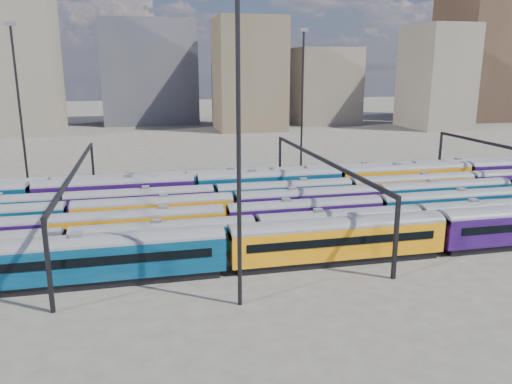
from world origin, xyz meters
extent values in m
plane|color=#46413B|center=(0.00, 0.00, 0.00)|extent=(500.00, 500.00, 0.00)
cube|color=black|center=(-16.27, -15.00, 0.39)|extent=(20.94, 2.72, 0.77)
cube|color=#042C47|center=(-16.27, -15.00, 2.37)|extent=(22.04, 3.20, 3.20)
cylinder|color=#4C4C51|center=(-16.27, -15.00, 3.97)|extent=(22.04, 3.20, 3.20)
cube|color=black|center=(-16.27, -16.62, 2.75)|extent=(19.40, 0.06, 0.83)
cube|color=black|center=(-16.27, -13.38, 2.75)|extent=(19.40, 0.06, 0.83)
cube|color=slate|center=(-16.27, -15.00, 4.82)|extent=(1.10, 0.99, 0.39)
cube|color=black|center=(6.38, -15.00, 0.39)|extent=(20.94, 2.72, 0.77)
cube|color=#C07107|center=(6.38, -15.00, 2.37)|extent=(22.04, 3.20, 3.20)
cylinder|color=#4C4C51|center=(6.38, -15.00, 3.97)|extent=(22.04, 3.20, 3.20)
cube|color=black|center=(6.38, -16.62, 2.75)|extent=(19.40, 0.06, 0.83)
cube|color=black|center=(6.38, -13.38, 2.75)|extent=(19.40, 0.06, 0.83)
cube|color=slate|center=(6.38, -15.00, 4.82)|extent=(1.10, 0.99, 0.39)
cube|color=black|center=(-10.54, -10.00, 0.33)|extent=(17.67, 2.29, 0.65)
cube|color=#042C47|center=(-10.54, -10.00, 2.00)|extent=(18.61, 2.70, 2.70)
cylinder|color=#4C4C51|center=(-10.54, -10.00, 3.35)|extent=(18.61, 2.70, 2.70)
cube|color=black|center=(-10.54, -11.37, 2.32)|extent=(16.37, 0.06, 0.70)
cube|color=black|center=(-10.54, -8.63, 2.32)|extent=(16.37, 0.06, 0.70)
cube|color=slate|center=(-10.54, -10.00, 4.07)|extent=(0.93, 0.84, 0.33)
cube|color=black|center=(8.66, -10.00, 0.33)|extent=(17.67, 2.29, 0.65)
cube|color=#1E083C|center=(8.66, -10.00, 2.00)|extent=(18.61, 2.70, 2.70)
cylinder|color=#4C4C51|center=(8.66, -10.00, 3.35)|extent=(18.61, 2.70, 2.70)
cube|color=black|center=(8.66, -11.37, 2.32)|extent=(16.37, 0.06, 0.70)
cube|color=black|center=(8.66, -8.63, 2.32)|extent=(16.37, 0.06, 0.70)
cube|color=slate|center=(8.66, -10.00, 4.07)|extent=(0.93, 0.84, 0.33)
cube|color=black|center=(27.87, -10.00, 0.33)|extent=(17.67, 2.29, 0.65)
cube|color=#1E083C|center=(27.87, -10.00, 2.00)|extent=(18.61, 2.70, 2.70)
cylinder|color=#4C4C51|center=(27.87, -10.00, 3.35)|extent=(18.61, 2.70, 2.70)
cube|color=black|center=(27.87, -11.37, 2.32)|extent=(16.37, 0.06, 0.70)
cube|color=black|center=(27.87, -8.63, 2.32)|extent=(16.37, 0.06, 0.70)
cube|color=slate|center=(27.87, -10.00, 4.07)|extent=(0.93, 0.84, 0.33)
cube|color=black|center=(-13.05, -5.00, 0.33)|extent=(17.76, 2.30, 0.65)
cube|color=#C07107|center=(-13.05, -5.00, 2.01)|extent=(18.70, 2.71, 2.71)
cylinder|color=#4C4C51|center=(-13.05, -5.00, 3.37)|extent=(18.70, 2.71, 2.71)
cube|color=black|center=(-13.05, -6.38, 2.34)|extent=(16.45, 0.06, 0.70)
cube|color=black|center=(-13.05, -3.62, 2.34)|extent=(16.45, 0.06, 0.70)
cube|color=slate|center=(-13.05, -5.00, 4.09)|extent=(0.93, 0.84, 0.33)
cube|color=black|center=(6.25, -5.00, 0.33)|extent=(17.76, 2.30, 0.65)
cube|color=#1E083C|center=(6.25, -5.00, 2.01)|extent=(18.70, 2.71, 2.71)
cylinder|color=#4C4C51|center=(6.25, -5.00, 3.37)|extent=(18.70, 2.71, 2.71)
cube|color=black|center=(6.25, -6.38, 2.34)|extent=(16.45, 0.06, 0.70)
cube|color=black|center=(6.25, -3.62, 2.34)|extent=(16.45, 0.06, 0.70)
cube|color=slate|center=(6.25, -5.00, 4.09)|extent=(0.93, 0.84, 0.33)
cube|color=black|center=(25.54, -5.00, 0.33)|extent=(17.76, 2.30, 0.65)
cube|color=#042C47|center=(25.54, -5.00, 2.01)|extent=(18.70, 2.71, 2.71)
cylinder|color=#4C4C51|center=(25.54, -5.00, 3.37)|extent=(18.70, 2.71, 2.71)
cube|color=black|center=(25.54, -6.38, 2.34)|extent=(16.45, 0.06, 0.70)
cube|color=black|center=(25.54, -3.62, 2.34)|extent=(16.45, 0.06, 0.70)
cube|color=slate|center=(25.54, -5.00, 4.09)|extent=(0.93, 0.84, 0.33)
cube|color=black|center=(-11.35, 0.00, 0.33)|extent=(18.13, 2.35, 0.67)
cube|color=#C07107|center=(-11.35, 0.00, 2.05)|extent=(19.08, 2.77, 2.77)
cylinder|color=#4C4C51|center=(-11.35, 0.00, 3.43)|extent=(19.08, 2.77, 2.77)
cube|color=black|center=(-11.35, -1.40, 2.38)|extent=(16.79, 0.06, 0.72)
cube|color=black|center=(-11.35, 1.40, 2.38)|extent=(16.79, 0.06, 0.72)
cube|color=slate|center=(-11.35, 0.00, 4.17)|extent=(0.95, 0.86, 0.33)
cube|color=black|center=(8.33, 0.00, 0.33)|extent=(18.13, 2.35, 0.67)
cube|color=#1E083C|center=(8.33, 0.00, 2.05)|extent=(19.08, 2.77, 2.77)
cylinder|color=#4C4C51|center=(8.33, 0.00, 3.43)|extent=(19.08, 2.77, 2.77)
cube|color=black|center=(8.33, -1.40, 2.38)|extent=(16.79, 0.06, 0.72)
cube|color=black|center=(8.33, 1.40, 2.38)|extent=(16.79, 0.06, 0.72)
cube|color=slate|center=(8.33, 0.00, 4.17)|extent=(0.95, 0.86, 0.33)
cube|color=black|center=(28.01, 0.00, 0.33)|extent=(18.13, 2.35, 0.67)
cube|color=#042C47|center=(28.01, 0.00, 2.05)|extent=(19.08, 2.77, 2.77)
cylinder|color=#4C4C51|center=(28.01, 0.00, 3.43)|extent=(19.08, 2.77, 2.77)
cube|color=black|center=(28.01, -1.40, 2.38)|extent=(16.79, 0.06, 0.72)
cube|color=black|center=(28.01, 1.40, 2.38)|extent=(16.79, 0.06, 0.72)
cube|color=slate|center=(28.01, 0.00, 4.17)|extent=(0.95, 0.86, 0.33)
cube|color=black|center=(-12.89, 5.00, 0.33)|extent=(17.90, 2.32, 0.66)
cube|color=#1E083C|center=(-12.89, 5.00, 2.03)|extent=(18.84, 2.73, 2.73)
cylinder|color=#4C4C51|center=(-12.89, 5.00, 3.39)|extent=(18.84, 2.73, 2.73)
cube|color=black|center=(-12.89, 3.61, 2.35)|extent=(16.58, 0.06, 0.71)
cube|color=black|center=(-12.89, 6.39, 2.35)|extent=(16.58, 0.06, 0.71)
cube|color=slate|center=(-12.89, 5.00, 4.12)|extent=(0.94, 0.85, 0.33)
cube|color=black|center=(6.54, 5.00, 0.33)|extent=(17.90, 2.32, 0.66)
cube|color=#042C47|center=(6.54, 5.00, 2.03)|extent=(18.84, 2.73, 2.73)
cylinder|color=#4C4C51|center=(6.54, 5.00, 3.39)|extent=(18.84, 2.73, 2.73)
cube|color=black|center=(6.54, 3.61, 2.35)|extent=(16.58, 0.06, 0.71)
cube|color=black|center=(6.54, 6.39, 2.35)|extent=(16.58, 0.06, 0.71)
cube|color=slate|center=(6.54, 5.00, 4.12)|extent=(0.94, 0.85, 0.33)
cube|color=black|center=(25.98, 5.00, 0.33)|extent=(17.90, 2.32, 0.66)
cube|color=#C07107|center=(25.98, 5.00, 2.03)|extent=(18.84, 2.73, 2.73)
cylinder|color=#4C4C51|center=(25.98, 5.00, 3.39)|extent=(18.84, 2.73, 2.73)
cube|color=black|center=(25.98, 3.61, 2.35)|extent=(16.58, 0.06, 0.71)
cube|color=black|center=(25.98, 6.39, 2.35)|extent=(16.58, 0.06, 0.71)
cube|color=slate|center=(25.98, 5.00, 4.12)|extent=(0.94, 0.85, 0.33)
cube|color=black|center=(-16.25, 10.00, 0.37)|extent=(20.29, 2.63, 0.75)
cube|color=#1E083C|center=(-16.25, 10.00, 2.30)|extent=(21.35, 3.10, 3.10)
cylinder|color=#4C4C51|center=(-16.25, 10.00, 3.84)|extent=(21.35, 3.10, 3.10)
cube|color=black|center=(-16.25, 8.43, 2.67)|extent=(18.79, 0.06, 0.80)
cube|color=black|center=(-16.25, 11.57, 2.67)|extent=(18.79, 0.06, 0.80)
cube|color=slate|center=(-16.25, 10.00, 4.67)|extent=(1.07, 0.96, 0.37)
cube|color=black|center=(5.70, 10.00, 0.37)|extent=(20.29, 2.63, 0.75)
cube|color=#042C47|center=(5.70, 10.00, 2.30)|extent=(21.35, 3.10, 3.10)
cylinder|color=#4C4C51|center=(5.70, 10.00, 3.84)|extent=(21.35, 3.10, 3.10)
cube|color=black|center=(5.70, 8.43, 2.67)|extent=(18.79, 0.06, 0.80)
cube|color=black|center=(5.70, 11.57, 2.67)|extent=(18.79, 0.06, 0.80)
cube|color=slate|center=(5.70, 10.00, 4.67)|extent=(1.07, 0.96, 0.37)
cube|color=black|center=(27.66, 10.00, 0.37)|extent=(20.29, 2.63, 0.75)
cube|color=#C07107|center=(27.66, 10.00, 2.30)|extent=(21.35, 3.10, 3.10)
cylinder|color=#4C4C51|center=(27.66, 10.00, 3.84)|extent=(21.35, 3.10, 3.10)
cube|color=black|center=(27.66, 8.43, 2.67)|extent=(18.79, 0.06, 0.80)
cube|color=black|center=(27.66, 11.57, 2.67)|extent=(18.79, 0.06, 0.80)
cube|color=slate|center=(27.66, 10.00, 4.67)|extent=(1.07, 0.96, 0.37)
cube|color=black|center=(-15.91, 15.00, 0.32)|extent=(17.52, 2.27, 0.65)
cube|color=#C07107|center=(-15.91, 15.00, 1.98)|extent=(18.45, 2.67, 2.67)
cylinder|color=#4C4C51|center=(-15.91, 15.00, 3.32)|extent=(18.45, 2.67, 2.67)
cube|color=black|center=(-15.91, 13.64, 2.30)|extent=(16.23, 0.06, 0.69)
cube|color=black|center=(-15.91, 16.36, 2.30)|extent=(16.23, 0.06, 0.69)
cube|color=slate|center=(-15.91, 15.00, 4.03)|extent=(0.92, 0.83, 0.32)
cube|color=black|center=(3.14, 15.00, 0.32)|extent=(17.52, 2.27, 0.65)
cube|color=#042C47|center=(3.14, 15.00, 1.98)|extent=(18.45, 2.67, 2.67)
cylinder|color=#4C4C51|center=(3.14, 15.00, 3.32)|extent=(18.45, 2.67, 2.67)
cube|color=black|center=(3.14, 13.64, 2.30)|extent=(16.23, 0.06, 0.69)
cube|color=black|center=(3.14, 16.36, 2.30)|extent=(16.23, 0.06, 0.69)
cube|color=slate|center=(3.14, 15.00, 4.03)|extent=(0.92, 0.83, 0.32)
cube|color=black|center=(22.18, 15.00, 0.32)|extent=(17.52, 2.27, 0.65)
cube|color=#042C47|center=(22.18, 15.00, 1.98)|extent=(18.45, 2.67, 2.67)
cylinder|color=#4C4C51|center=(22.18, 15.00, 3.32)|extent=(18.45, 2.67, 2.67)
cube|color=black|center=(22.18, 13.64, 2.30)|extent=(16.23, 0.06, 0.69)
cube|color=black|center=(22.18, 16.36, 2.30)|extent=(16.23, 0.06, 0.69)
cube|color=slate|center=(22.18, 15.00, 4.03)|extent=(0.92, 0.83, 0.32)
cube|color=black|center=(41.23, 15.00, 0.32)|extent=(17.52, 2.27, 0.65)
cube|color=#C07107|center=(41.23, 15.00, 1.98)|extent=(18.45, 2.67, 2.67)
cylinder|color=#4C4C51|center=(41.23, 15.00, 3.32)|extent=(18.45, 2.67, 2.67)
cube|color=black|center=(41.23, 13.64, 2.30)|extent=(16.23, 0.06, 0.69)
cube|color=black|center=(41.23, 16.36, 2.30)|extent=(16.23, 0.06, 0.69)
cube|color=slate|center=(41.23, 15.00, 4.03)|extent=(0.92, 0.83, 0.32)
cube|color=black|center=(-20.00, -20.00, 4.00)|extent=(0.35, 0.35, 8.00)
cube|color=black|center=(-20.00, 20.00, 4.00)|extent=(0.35, 0.35, 8.00)
cube|color=black|center=(-20.00, 0.00, 7.80)|extent=(0.30, 40.00, 0.45)
cube|color=black|center=(10.00, -20.00, 4.00)|extent=(0.35, 0.35, 8.00)
cube|color=black|center=(10.00, 20.00, 4.00)|extent=(0.35, 0.35, 8.00)
cube|color=black|center=(10.00, 0.00, 7.80)|extent=(0.30, 40.00, 0.45)
cube|color=black|center=(40.00, 20.00, 4.00)|extent=(0.35, 0.35, 8.00)
cylinder|color=black|center=(-30.00, 22.00, 12.50)|extent=(0.36, 0.36, 25.00)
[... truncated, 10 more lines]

